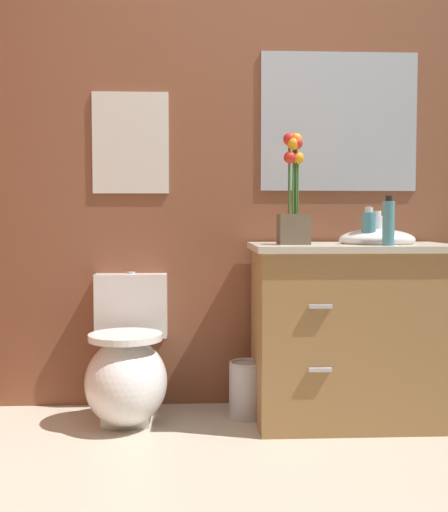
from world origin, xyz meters
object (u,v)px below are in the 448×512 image
Objects in this scene: vanity_cabinet at (351,330)px; toilet at (127,370)px; lotion_bottle at (377,229)px; flower_vase at (293,200)px; wall_mirror at (339,122)px; soap_bottle at (389,223)px; trash_bin at (248,389)px; wall_poster at (131,143)px; hand_wash_bottle at (369,228)px.

toilet is at bearing 178.57° from vanity_cabinet.
lotion_bottle is at bearing 29.40° from vanity_cabinet.
flower_vase is 0.59m from wall_mirror.
soap_bottle is at bearing -55.40° from vanity_cabinet.
soap_bottle reaches higher than trash_bin.
soap_bottle reaches higher than vanity_cabinet.
vanity_cabinet is 1.43m from wall_poster.
trash_bin is (-0.20, 0.09, -0.91)m from flower_vase.
vanity_cabinet is 1.06m from wall_mirror.
trash_bin is at bearing 3.70° from toilet.
hand_wash_bottle is 1.25m from wall_poster.
trash_bin is 0.34× the size of wall_mirror.
lotion_bottle reaches higher than toilet.
vanity_cabinet is at bearing -150.60° from lotion_bottle.
wall_mirror is (-0.12, 0.47, 0.51)m from soap_bottle.
flower_vase reaches higher than vanity_cabinet.
vanity_cabinet is 0.57m from trash_bin.
wall_poster reaches higher than trash_bin.
trash_bin is (-0.60, 0.23, -0.80)m from soap_bottle.
trash_bin is (-0.49, 0.06, -0.29)m from vanity_cabinet.
vanity_cabinet is 6.52× the size of lotion_bottle.
soap_bottle is at bearing -21.54° from wall_poster.
vanity_cabinet is 1.27× the size of wall_mirror.
toilet reaches higher than trash_bin.
lotion_bottle reaches higher than trash_bin.
hand_wash_bottle is (0.35, -0.03, -0.13)m from flower_vase.
hand_wash_bottle reaches higher than trash_bin.
flower_vase is at bearing -25.20° from trash_bin.
wall_mirror reaches higher than wall_poster.
trash_bin is at bearing -21.87° from wall_poster.
trash_bin is at bearing 167.64° from hand_wash_bottle.
flower_vase is at bearing -22.75° from wall_poster.
vanity_cabinet is at bearing 137.13° from hand_wash_bottle.
flower_vase is 0.64× the size of wall_mirror.
trash_bin is at bearing 158.77° from soap_bottle.
toilet is 1.13m from wall_poster.
flower_vase reaches higher than lotion_bottle.
lotion_bottle is (0.42, 0.11, -0.13)m from flower_vase.
lotion_bottle is at bearing 2.47° from toilet.
soap_bottle is 0.70m from wall_mirror.
soap_bottle is (0.40, -0.14, -0.10)m from flower_vase.
trash_bin is (-0.55, 0.12, -0.78)m from hand_wash_bottle.
flower_vase is at bearing 175.82° from hand_wash_bottle.
flower_vase is at bearing -130.99° from wall_mirror.
hand_wash_bottle is 0.21× the size of wall_mirror.
hand_wash_bottle is 0.96m from trash_bin.
vanity_cabinet is 5.95× the size of hand_wash_bottle.
trash_bin is at bearing -178.66° from lotion_bottle.
vanity_cabinet reaches higher than hand_wash_bottle.
lotion_bottle is at bearing -10.21° from wall_poster.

